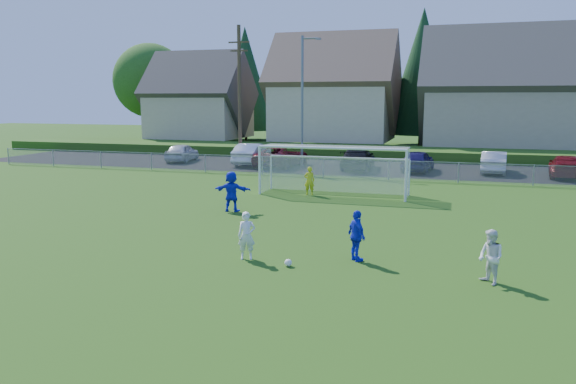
% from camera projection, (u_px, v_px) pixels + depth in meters
% --- Properties ---
extents(ground, '(160.00, 160.00, 0.00)m').
position_uv_depth(ground, '(190.00, 302.00, 13.40)').
color(ground, '#193D0C').
rests_on(ground, ground).
extents(asphalt_lot, '(60.00, 60.00, 0.00)m').
position_uv_depth(asphalt_lot, '(369.00, 168.00, 39.33)').
color(asphalt_lot, black).
rests_on(asphalt_lot, ground).
extents(grass_embankment, '(70.00, 6.00, 0.80)m').
position_uv_depth(grass_embankment, '(384.00, 153.00, 46.34)').
color(grass_embankment, '#1E420F').
rests_on(grass_embankment, ground).
extents(soccer_ball, '(0.22, 0.22, 0.22)m').
position_uv_depth(soccer_ball, '(288.00, 263.00, 16.24)').
color(soccer_ball, white).
rests_on(soccer_ball, ground).
extents(player_white_a, '(0.61, 0.50, 1.45)m').
position_uv_depth(player_white_a, '(247.00, 236.00, 16.91)').
color(player_white_a, white).
rests_on(player_white_a, ground).
extents(player_white_b, '(0.86, 0.89, 1.45)m').
position_uv_depth(player_white_b, '(491.00, 257.00, 14.61)').
color(player_white_b, white).
rests_on(player_white_b, ground).
extents(player_blue_a, '(0.86, 0.94, 1.54)m').
position_uv_depth(player_blue_a, '(357.00, 236.00, 16.70)').
color(player_blue_a, '#1625D1').
rests_on(player_blue_a, ground).
extents(player_blue_b, '(1.65, 0.60, 1.75)m').
position_uv_depth(player_blue_b, '(232.00, 191.00, 24.10)').
color(player_blue_b, '#1625D1').
rests_on(player_blue_b, ground).
extents(goalkeeper, '(0.61, 0.50, 1.44)m').
position_uv_depth(goalkeeper, '(309.00, 181.00, 28.22)').
color(goalkeeper, yellow).
rests_on(goalkeeper, ground).
extents(car_a, '(2.20, 4.29, 1.40)m').
position_uv_depth(car_a, '(182.00, 152.00, 43.42)').
color(car_a, silver).
rests_on(car_a, ground).
extents(car_b, '(1.93, 4.84, 1.57)m').
position_uv_depth(car_b, '(252.00, 154.00, 41.19)').
color(car_b, white).
rests_on(car_b, ground).
extents(car_c, '(3.05, 5.57, 1.48)m').
position_uv_depth(car_c, '(282.00, 157.00, 39.86)').
color(car_c, '#550914').
rests_on(car_c, ground).
extents(car_d, '(2.43, 5.23, 1.48)m').
position_uv_depth(car_d, '(358.00, 158.00, 38.57)').
color(car_d, black).
rests_on(car_d, ground).
extents(car_e, '(2.17, 4.41, 1.44)m').
position_uv_depth(car_e, '(418.00, 161.00, 37.25)').
color(car_e, '#1A154A').
rests_on(car_e, ground).
extents(car_f, '(1.83, 4.43, 1.42)m').
position_uv_depth(car_f, '(494.00, 162.00, 36.55)').
color(car_f, silver).
rests_on(car_f, ground).
extents(car_g, '(2.48, 4.93, 1.38)m').
position_uv_depth(car_g, '(566.00, 166.00, 34.46)').
color(car_g, '#630B0F').
rests_on(car_g, ground).
extents(soccer_goal, '(7.42, 1.90, 2.50)m').
position_uv_depth(soccer_goal, '(335.00, 162.00, 28.26)').
color(soccer_goal, white).
rests_on(soccer_goal, ground).
extents(chainlink_fence, '(52.06, 0.06, 1.20)m').
position_uv_depth(chainlink_fence, '(355.00, 168.00, 34.04)').
color(chainlink_fence, gray).
rests_on(chainlink_fence, ground).
extents(streetlight, '(1.38, 0.18, 9.00)m').
position_uv_depth(streetlight, '(303.00, 98.00, 38.40)').
color(streetlight, slate).
rests_on(streetlight, ground).
extents(utility_pole, '(1.60, 0.26, 10.00)m').
position_uv_depth(utility_pole, '(240.00, 94.00, 40.76)').
color(utility_pole, '#473321').
rests_on(utility_pole, ground).
extents(houses_row, '(53.90, 11.45, 13.27)m').
position_uv_depth(houses_row, '(418.00, 71.00, 51.67)').
color(houses_row, tan).
rests_on(houses_row, ground).
extents(tree_row, '(65.98, 12.36, 13.80)m').
position_uv_depth(tree_row, '(413.00, 78.00, 57.92)').
color(tree_row, '#382616').
rests_on(tree_row, ground).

